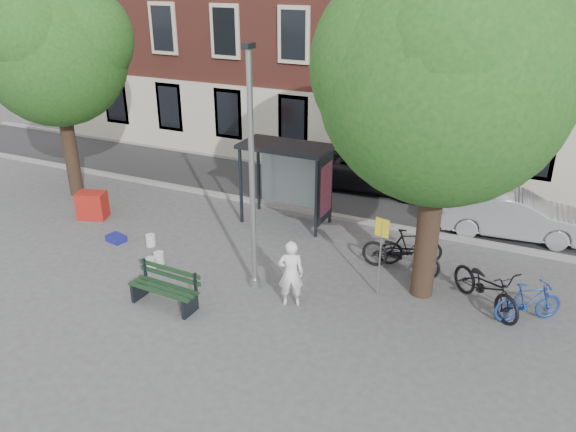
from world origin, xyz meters
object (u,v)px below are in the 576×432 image
at_px(lamppost, 252,186).
at_px(notice_sign, 381,239).
at_px(car_silver, 513,214).
at_px(bike_a, 401,253).
at_px(bus_shelter, 299,167).
at_px(bike_b, 529,302).
at_px(car_dark, 371,168).
at_px(painter, 291,273).
at_px(red_stand, 92,205).
at_px(bike_c, 486,286).
at_px(bike_d, 411,247).
at_px(bench, 165,289).

distance_m(lamppost, notice_sign, 3.39).
xyz_separation_m(car_silver, notice_sign, (-2.73, -5.06, 0.85)).
relative_size(car_silver, notice_sign, 2.05).
height_order(bike_a, car_silver, car_silver).
xyz_separation_m(bus_shelter, bike_a, (3.82, -1.76, -1.34)).
bearing_deg(bike_b, car_silver, -24.42).
bearing_deg(bike_b, car_dark, 7.12).
bearing_deg(car_dark, painter, -179.50).
bearing_deg(red_stand, car_dark, 41.95).
distance_m(bus_shelter, painter, 4.94).
height_order(car_silver, red_stand, car_silver).
bearing_deg(bus_shelter, bike_c, -23.04).
distance_m(painter, bike_d, 3.91).
xyz_separation_m(painter, notice_sign, (1.80, 1.36, 0.70)).
height_order(car_silver, notice_sign, notice_sign).
distance_m(car_dark, car_silver, 5.68).
distance_m(bike_d, car_dark, 6.10).
distance_m(bench, bike_b, 8.62).
xyz_separation_m(bus_shelter, red_stand, (-6.31, -2.50, -1.47)).
xyz_separation_m(bike_b, bike_d, (-3.15, 1.53, 0.04)).
height_order(bike_a, bike_c, bike_c).
bearing_deg(car_dark, bike_a, -159.62).
bearing_deg(car_silver, red_stand, 102.73).
bearing_deg(notice_sign, bike_a, 94.48).
distance_m(bike_c, red_stand, 12.44).
relative_size(bike_c, car_silver, 0.52).
relative_size(bike_d, car_dark, 0.33).
distance_m(bench, car_dark, 10.19).
bearing_deg(car_dark, bike_b, -143.22).
bearing_deg(bike_d, painter, 120.71).
distance_m(bike_b, red_stand, 13.42).
relative_size(bus_shelter, notice_sign, 1.36).
bearing_deg(bike_c, bike_b, -56.77).
xyz_separation_m(bike_c, notice_sign, (-2.52, -0.51, 0.97)).
bearing_deg(bench, bike_a, 42.75).
bearing_deg(car_dark, bench, 164.17).
distance_m(car_dark, notice_sign, 7.74).
distance_m(painter, bike_b, 5.58).
bearing_deg(lamppost, car_dark, 86.49).
bearing_deg(bike_c, bus_shelter, 108.85).
bearing_deg(painter, bike_a, -151.10).
height_order(painter, bike_c, painter).
relative_size(bike_a, car_dark, 0.40).
bearing_deg(car_silver, painter, 138.13).
bearing_deg(painter, bike_d, -148.06).
bearing_deg(notice_sign, lamppost, -148.54).
height_order(car_dark, notice_sign, notice_sign).
relative_size(bike_b, bike_c, 0.74).
xyz_separation_m(bike_d, red_stand, (-10.27, -1.28, -0.09)).
height_order(bike_b, car_silver, car_silver).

